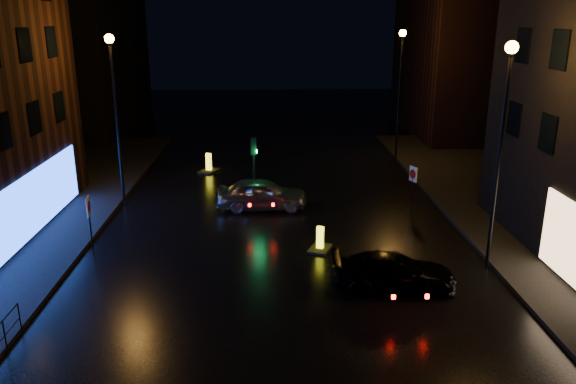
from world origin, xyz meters
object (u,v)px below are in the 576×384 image
bollard_near (320,245)px  road_sign_right (413,178)px  silver_hatchback (262,194)px  bollard_far (209,168)px  dark_sedan (394,272)px  traffic_signal (254,194)px  road_sign_left (89,211)px

bollard_near → road_sign_right: size_ratio=0.60×
silver_hatchback → bollard_far: 7.73m
bollard_near → dark_sedan: bearing=-34.1°
traffic_signal → bollard_near: 6.71m
traffic_signal → dark_sedan: bearing=-62.0°
bollard_far → road_sign_left: bearing=-81.9°
silver_hatchback → road_sign_right: (7.30, -0.69, 0.94)m
silver_hatchback → traffic_signal: bearing=27.7°
bollard_far → silver_hatchback: bearing=-40.6°
bollard_far → road_sign_left: 12.81m
bollard_far → road_sign_left: road_sign_left is taller
silver_hatchback → bollard_near: 5.85m
road_sign_right → bollard_near: bearing=20.4°
bollard_far → dark_sedan: bearing=-39.1°
silver_hatchback → dark_sedan: 9.94m
silver_hatchback → dark_sedan: silver_hatchback is taller
traffic_signal → dark_sedan: size_ratio=0.80×
bollard_near → road_sign_left: size_ratio=0.57×
traffic_signal → road_sign_left: 8.90m
silver_hatchback → bollard_near: silver_hatchback is taller
dark_sedan → road_sign_left: 12.05m
dark_sedan → road_sign_left: size_ratio=1.82×
traffic_signal → bollard_far: (-2.93, 6.18, -0.25)m
dark_sedan → road_sign_right: bearing=-15.1°
dark_sedan → bollard_far: 17.65m
bollard_near → road_sign_right: 6.88m
dark_sedan → road_sign_right: 8.55m
bollard_near → road_sign_left: bearing=-157.6°
bollard_far → road_sign_right: bearing=-11.9°
traffic_signal → bollard_far: bearing=115.4°
bollard_near → road_sign_left: 9.33m
bollard_near → road_sign_right: road_sign_right is taller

